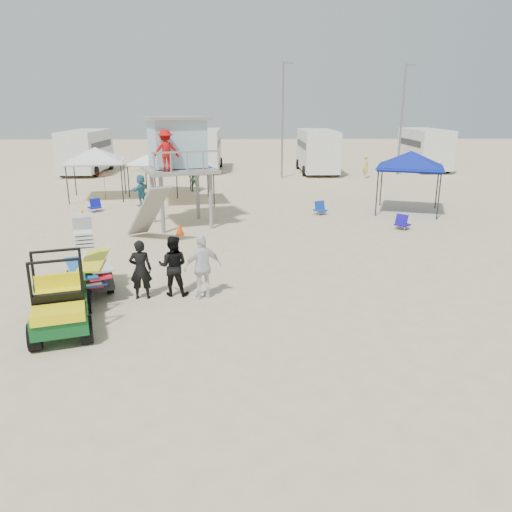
{
  "coord_description": "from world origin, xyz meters",
  "views": [
    {
      "loc": [
        0.18,
        -9.64,
        5.15
      ],
      "look_at": [
        0.5,
        3.0,
        1.3
      ],
      "focal_mm": 35.0,
      "sensor_mm": 36.0,
      "label": 1
    }
  ],
  "objects_px": {
    "utility_cart": "(58,297)",
    "man_left": "(141,270)",
    "lifeguard_tower": "(177,147)",
    "surf_trailer": "(88,267)",
    "canopy_blue": "(411,154)"
  },
  "relations": [
    {
      "from": "surf_trailer",
      "to": "man_left",
      "type": "relative_size",
      "value": 1.46
    },
    {
      "from": "lifeguard_tower",
      "to": "surf_trailer",
      "type": "bearing_deg",
      "value": -100.02
    },
    {
      "from": "man_left",
      "to": "lifeguard_tower",
      "type": "bearing_deg",
      "value": -93.73
    },
    {
      "from": "surf_trailer",
      "to": "lifeguard_tower",
      "type": "xyz_separation_m",
      "value": [
        1.51,
        8.55,
        2.57
      ]
    },
    {
      "from": "surf_trailer",
      "to": "canopy_blue",
      "type": "bearing_deg",
      "value": 41.5
    },
    {
      "from": "man_left",
      "to": "lifeguard_tower",
      "type": "relative_size",
      "value": 0.37
    },
    {
      "from": "lifeguard_tower",
      "to": "canopy_blue",
      "type": "height_order",
      "value": "lifeguard_tower"
    },
    {
      "from": "utility_cart",
      "to": "man_left",
      "type": "distance_m",
      "value": 2.54
    },
    {
      "from": "canopy_blue",
      "to": "utility_cart",
      "type": "bearing_deg",
      "value": -133.03
    },
    {
      "from": "man_left",
      "to": "lifeguard_tower",
      "type": "height_order",
      "value": "lifeguard_tower"
    },
    {
      "from": "lifeguard_tower",
      "to": "canopy_blue",
      "type": "bearing_deg",
      "value": 12.82
    },
    {
      "from": "lifeguard_tower",
      "to": "canopy_blue",
      "type": "distance_m",
      "value": 11.27
    },
    {
      "from": "surf_trailer",
      "to": "canopy_blue",
      "type": "distance_m",
      "value": 16.8
    },
    {
      "from": "utility_cart",
      "to": "surf_trailer",
      "type": "distance_m",
      "value": 2.33
    },
    {
      "from": "utility_cart",
      "to": "lifeguard_tower",
      "type": "relative_size",
      "value": 0.59
    }
  ]
}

